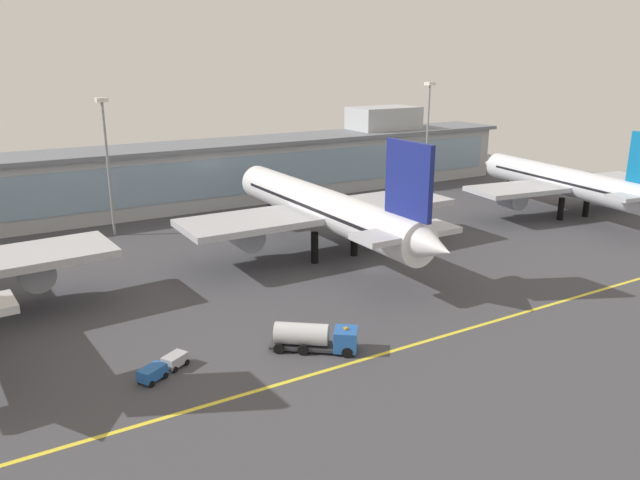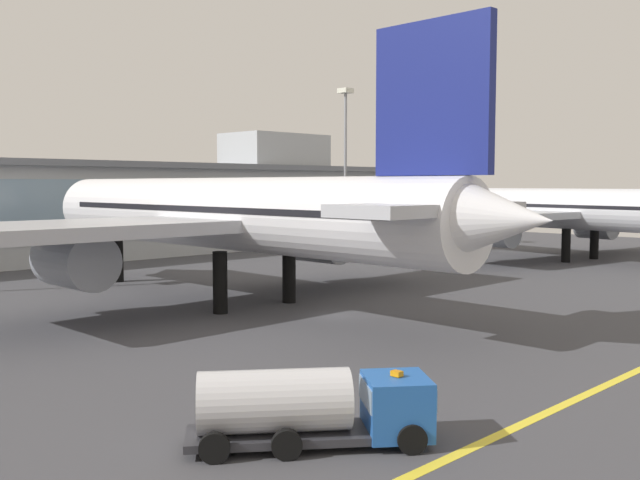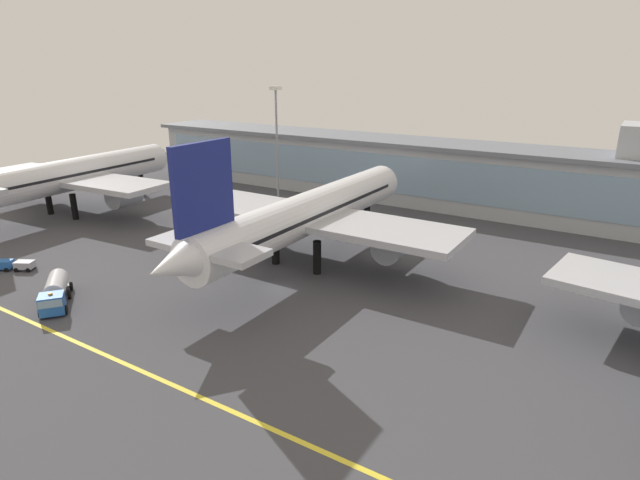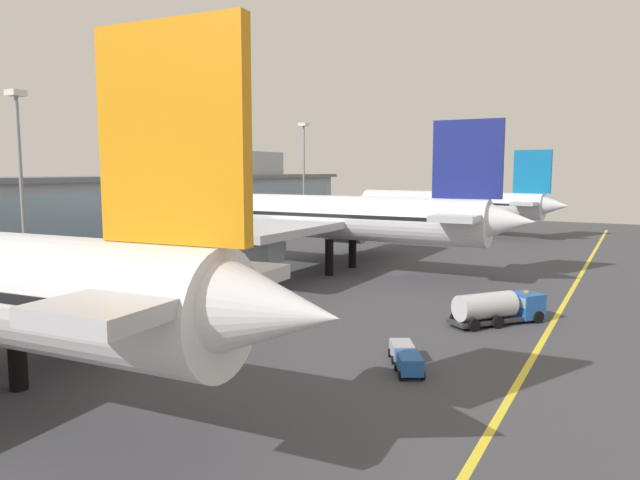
% 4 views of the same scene
% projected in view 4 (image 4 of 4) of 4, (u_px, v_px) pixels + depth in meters
% --- Properties ---
extents(ground_plane, '(189.39, 189.39, 0.00)m').
position_uv_depth(ground_plane, '(393.00, 273.00, 77.75)').
color(ground_plane, '#424247').
extents(taxiway_centreline_stripe, '(151.52, 0.50, 0.01)m').
position_uv_depth(taxiway_centreline_stripe, '(573.00, 289.00, 67.29)').
color(taxiway_centreline_stripe, yellow).
rests_on(taxiway_centreline_stripe, ground).
extents(terminal_building, '(138.28, 14.00, 17.78)m').
position_uv_depth(terminal_building, '(127.00, 210.00, 102.58)').
color(terminal_building, '#ADB2B7').
rests_on(terminal_building, ground).
extents(airliner_near_right, '(43.77, 55.99, 19.53)m').
position_uv_depth(airliner_near_right, '(320.00, 218.00, 79.99)').
color(airliner_near_right, black).
rests_on(airliner_near_right, ground).
extents(airliner_far_right, '(40.36, 48.42, 17.48)m').
position_uv_depth(airliner_far_right, '(449.00, 204.00, 124.03)').
color(airliner_far_right, black).
rests_on(airliner_far_right, ground).
extents(fuel_tanker_truck, '(8.61, 7.49, 2.90)m').
position_uv_depth(fuel_tanker_truck, '(500.00, 307.00, 52.11)').
color(fuel_tanker_truck, black).
rests_on(fuel_tanker_truck, ground).
extents(baggage_tug_near, '(5.60, 4.18, 1.40)m').
position_uv_depth(baggage_tug_near, '(406.00, 357.00, 40.41)').
color(baggage_tug_near, black).
rests_on(baggage_tug_near, ground).
extents(apron_light_mast_west, '(1.80, 1.80, 22.94)m').
position_uv_depth(apron_light_mast_west, '(20.00, 158.00, 69.67)').
color(apron_light_mast_west, gray).
rests_on(apron_light_mast_west, ground).
extents(apron_light_mast_centre, '(1.80, 1.80, 23.98)m').
position_uv_depth(apron_light_mast_centre, '(304.00, 161.00, 130.40)').
color(apron_light_mast_centre, gray).
rests_on(apron_light_mast_centre, ground).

